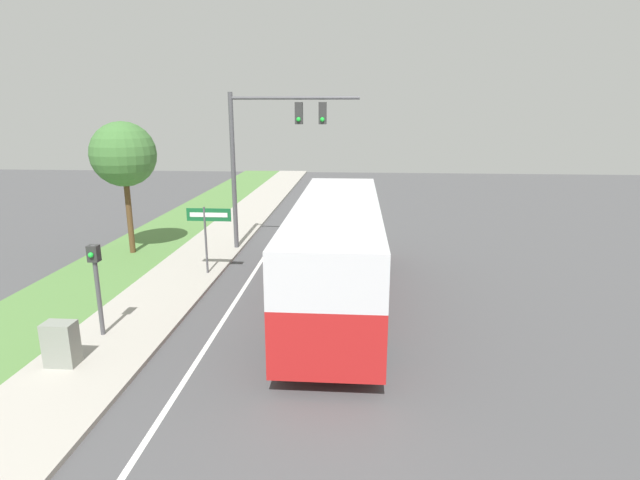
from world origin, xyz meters
The scene contains 9 objects.
ground_plane centered at (0.00, 0.00, 0.00)m, with size 80.00×80.00×0.00m, color #4C4C4F.
sidewalk centered at (-6.20, 0.00, 0.06)m, with size 2.80×80.00×0.12m.
lane_divider_near centered at (-3.60, 0.00, 0.00)m, with size 0.14×30.00×0.01m.
bus centered at (-0.27, 4.25, 1.94)m, with size 2.78×11.59×3.55m.
signal_gantry centered at (-3.47, 10.26, 4.85)m, with size 5.54×0.41×6.88m.
pedestrian_signal centered at (-6.59, 1.01, 1.84)m, with size 0.28×0.34×2.66m.
street_sign centered at (-5.18, 6.54, 1.96)m, with size 1.67×0.08×2.67m.
utility_cabinet centered at (-6.71, -0.70, 0.67)m, with size 0.74×0.48×1.10m.
roadside_tree centered at (-9.40, 9.16, 4.33)m, with size 2.70×2.70×5.60m.
Camera 1 is at (0.32, -11.19, 6.10)m, focal length 28.00 mm.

